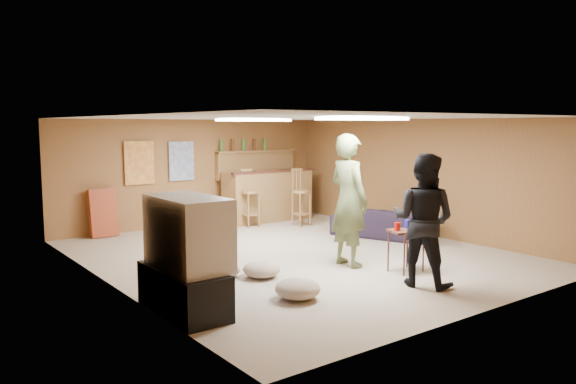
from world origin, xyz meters
TOP-DOWN VIEW (x-y plane):
  - ground at (0.00, 0.00)m, footprint 7.00×7.00m
  - ceiling at (0.00, 0.00)m, footprint 6.00×7.00m
  - wall_back at (0.00, 3.50)m, footprint 6.00×0.02m
  - wall_front at (0.00, -3.50)m, footprint 6.00×0.02m
  - wall_left at (-3.00, 0.00)m, footprint 0.02×7.00m
  - wall_right at (3.00, 0.00)m, footprint 0.02×7.00m
  - tv_stand at (-2.72, -1.50)m, footprint 0.55×1.30m
  - dvd_box at (-2.50, -1.50)m, footprint 0.35×0.50m
  - tv_body at (-2.65, -1.50)m, footprint 0.60×1.10m
  - tv_screen at (-2.34, -1.50)m, footprint 0.02×0.95m
  - bar_counter at (1.50, 2.95)m, footprint 2.00×0.60m
  - bar_lip at (1.50, 2.70)m, footprint 2.10×0.12m
  - bar_shelf at (1.50, 3.40)m, footprint 2.00×0.18m
  - bar_backing at (1.50, 3.42)m, footprint 2.00×0.14m
  - poster_left at (-1.20, 3.46)m, footprint 0.60×0.03m
  - poster_right at (-0.30, 3.46)m, footprint 0.55×0.03m
  - folding_chair_stack at (-2.00, 3.30)m, footprint 0.50×0.26m
  - ceiling_panel_front at (0.00, -1.50)m, footprint 1.20×0.60m
  - ceiling_panel_back at (0.00, 1.20)m, footprint 1.20×0.60m
  - person_olive at (0.19, -1.03)m, footprint 0.49×0.73m
  - person_black at (0.26, -2.38)m, footprint 0.91×1.01m
  - sofa at (2.18, 0.17)m, footprint 1.35×1.99m
  - tray_table at (0.62, -1.79)m, footprint 0.56×0.51m
  - cup_red_near at (0.48, -1.73)m, footprint 0.11×0.11m
  - cup_red_far at (0.70, -1.85)m, footprint 0.08×0.08m
  - cup_blue at (0.75, -1.69)m, footprint 0.12×0.12m
  - bar_stool_left at (0.79, 2.55)m, footprint 0.45×0.45m
  - bar_stool_right at (1.69, 2.01)m, footprint 0.44×0.44m
  - cushion_near_tv at (-1.21, -0.82)m, footprint 0.53×0.53m
  - cushion_mid at (-1.60, -0.48)m, footprint 0.55×0.55m
  - cushion_far at (-1.40, -1.87)m, footprint 0.72×0.72m
  - bottle_row at (1.16, 3.38)m, footprint 1.20×0.08m

SIDE VIEW (x-z plane):
  - ground at x=0.00m, z-range 0.00..0.00m
  - cushion_mid at x=-1.60m, z-range 0.00..0.19m
  - cushion_near_tv at x=-1.21m, z-range 0.00..0.23m
  - cushion_far at x=-1.40m, z-range 0.00..0.25m
  - dvd_box at x=-2.50m, z-range 0.11..0.19m
  - tv_stand at x=-2.72m, z-range 0.00..0.50m
  - sofa at x=2.18m, z-range 0.00..0.54m
  - tray_table at x=0.62m, z-range 0.00..0.60m
  - folding_chair_stack at x=-2.00m, z-range -0.01..0.91m
  - bar_counter at x=1.50m, z-range 0.00..1.10m
  - bar_stool_right at x=1.69m, z-range 0.00..1.24m
  - bar_stool_left at x=0.79m, z-range 0.00..1.27m
  - cup_red_far at x=0.70m, z-range 0.60..0.70m
  - cup_red_near at x=0.48m, z-range 0.60..0.72m
  - cup_blue at x=0.75m, z-range 0.60..0.72m
  - person_black at x=0.26m, z-range 0.00..1.73m
  - tv_body at x=-2.65m, z-range 0.50..1.30m
  - tv_screen at x=-2.34m, z-range 0.57..1.23m
  - person_olive at x=0.19m, z-range 0.00..1.96m
  - wall_back at x=0.00m, z-range 0.00..2.20m
  - wall_front at x=0.00m, z-range 0.00..2.20m
  - wall_left at x=-3.00m, z-range 0.00..2.20m
  - wall_right at x=3.00m, z-range 0.00..2.20m
  - bar_lip at x=1.50m, z-range 1.08..1.12m
  - bar_backing at x=1.50m, z-range 0.90..1.50m
  - poster_left at x=-1.20m, z-range 0.93..1.78m
  - poster_right at x=-0.30m, z-range 0.95..1.75m
  - bar_shelf at x=1.50m, z-range 1.48..1.52m
  - bottle_row at x=1.16m, z-range 1.52..1.78m
  - ceiling_panel_front at x=0.00m, z-range 2.15..2.19m
  - ceiling_panel_back at x=0.00m, z-range 2.15..2.19m
  - ceiling at x=0.00m, z-range 2.19..2.21m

